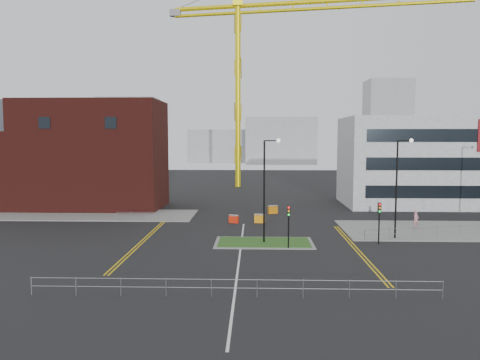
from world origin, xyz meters
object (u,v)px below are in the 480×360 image
object	(u,v)px
tower_crane	(270,47)
pedestrian	(416,220)
streetlamp_island	(267,182)
traffic_light_island	(289,218)

from	to	relation	value
tower_crane	pedestrian	xyz separation A→B (m)	(13.68, -39.31, -24.63)
streetlamp_island	pedestrian	xyz separation A→B (m)	(15.25, 6.69, -4.42)
streetlamp_island	traffic_light_island	size ratio (longest dim) A/B	2.52
tower_crane	streetlamp_island	distance (m)	50.26
streetlamp_island	traffic_light_island	bearing A→B (deg)	-48.59
traffic_light_island	streetlamp_island	bearing A→B (deg)	131.41
traffic_light_island	tower_crane	bearing A→B (deg)	90.24
streetlamp_island	traffic_light_island	world-z (taller)	streetlamp_island
tower_crane	pedestrian	size ratio (longest dim) A/B	26.46
tower_crane	traffic_light_island	size ratio (longest dim) A/B	14.36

